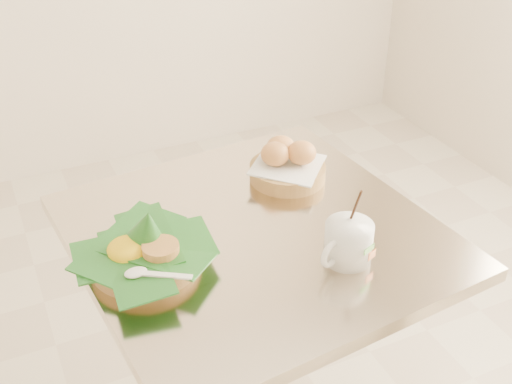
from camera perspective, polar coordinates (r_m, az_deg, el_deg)
name	(u,v)px	position (r m, az deg, el deg)	size (l,w,h in m)	color
cafe_table	(255,310)	(1.46, -0.05, -10.44)	(0.76, 0.76, 0.75)	gray
rice_basket	(144,250)	(1.23, -9.91, -5.06)	(0.26, 0.26, 0.13)	#AF8A4B
bread_basket	(287,164)	(1.48, 2.76, 2.51)	(0.21, 0.21, 0.09)	#AF8A4B
coffee_mug	(348,242)	(1.23, 8.15, -4.40)	(0.12, 0.10, 0.16)	white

